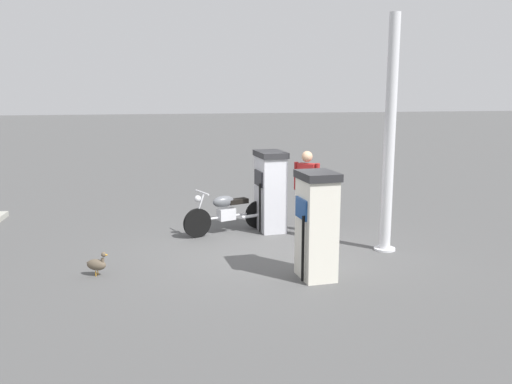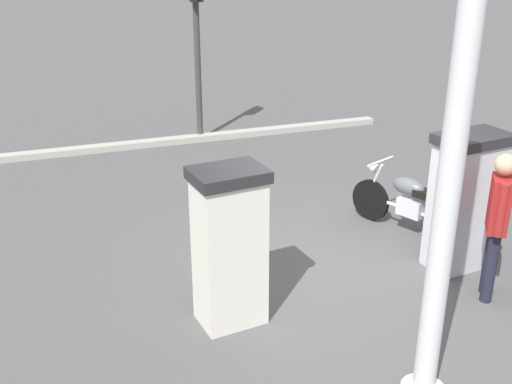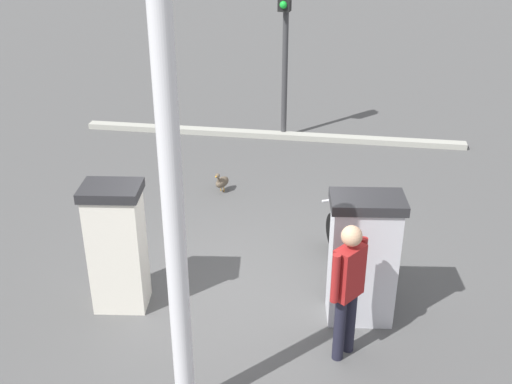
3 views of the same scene
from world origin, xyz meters
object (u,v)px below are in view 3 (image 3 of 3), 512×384
object	(u,v)px
motorcycle_near_pump	(354,247)
canopy_support_pole	(175,240)
wandering_duck	(222,182)
roadside_traffic_light	(285,29)
attendant_person	(348,284)
fuel_pump_far	(117,247)
fuel_pump_near	(363,259)

from	to	relation	value
motorcycle_near_pump	canopy_support_pole	bearing A→B (deg)	145.48
wandering_duck	roadside_traffic_light	bearing A→B (deg)	-18.88
attendant_person	canopy_support_pole	world-z (taller)	canopy_support_pole
roadside_traffic_light	canopy_support_pole	world-z (taller)	canopy_support_pole
wandering_duck	canopy_support_pole	size ratio (longest dim) A/B	0.10
fuel_pump_far	canopy_support_pole	world-z (taller)	canopy_support_pole
fuel_pump_near	roadside_traffic_light	xyz separation A→B (m)	(6.21, 1.26, 1.50)
roadside_traffic_light	canopy_support_pole	distance (m)	7.99
motorcycle_near_pump	roadside_traffic_light	bearing A→B (deg)	13.13
wandering_duck	motorcycle_near_pump	bearing A→B (deg)	-138.71
wandering_duck	attendant_person	bearing A→B (deg)	-154.37
fuel_pump_far	motorcycle_near_pump	size ratio (longest dim) A/B	0.88
fuel_pump_far	roadside_traffic_light	world-z (taller)	roadside_traffic_light
roadside_traffic_light	fuel_pump_near	bearing A→B (deg)	-168.54
fuel_pump_near	attendant_person	distance (m)	0.77
roadside_traffic_light	fuel_pump_far	bearing A→B (deg)	163.92
wandering_duck	canopy_support_pole	distance (m)	5.51
wandering_duck	fuel_pump_near	bearing A→B (deg)	-147.10
fuel_pump_far	motorcycle_near_pump	xyz separation A→B (m)	(0.93, -3.02, -0.42)
fuel_pump_far	attendant_person	distance (m)	2.92
attendant_person	wandering_duck	size ratio (longest dim) A/B	4.18
fuel_pump_near	wandering_duck	world-z (taller)	fuel_pump_near
motorcycle_near_pump	wandering_duck	bearing A→B (deg)	41.29
fuel_pump_far	fuel_pump_near	bearing A→B (deg)	-90.00
motorcycle_near_pump	canopy_support_pole	size ratio (longest dim) A/B	0.46
fuel_pump_near	fuel_pump_far	xyz separation A→B (m)	(0.00, 3.05, 0.01)
motorcycle_near_pump	roadside_traffic_light	distance (m)	5.74
attendant_person	wandering_duck	world-z (taller)	attendant_person
fuel_pump_far	attendant_person	size ratio (longest dim) A/B	1.00
fuel_pump_far	wandering_duck	bearing A→B (deg)	-13.74
fuel_pump_far	roadside_traffic_light	distance (m)	6.63
fuel_pump_near	canopy_support_pole	world-z (taller)	canopy_support_pole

